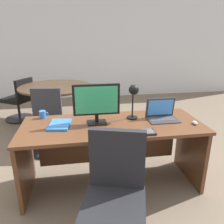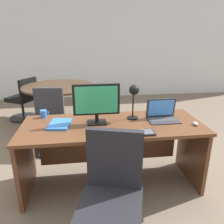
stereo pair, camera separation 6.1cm
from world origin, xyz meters
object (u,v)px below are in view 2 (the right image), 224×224
object	(u,v)px
book	(60,124)
office_chair	(112,206)
monitor	(96,101)
meeting_table	(59,96)
laptop	(162,113)
meeting_chair_near	(24,102)
desk	(112,140)
keyboard	(135,133)
coffee_mug	(44,114)
desk_lamp	(134,95)
meeting_chair_far	(48,125)
mouse	(195,124)

from	to	relation	value
book	office_chair	distance (m)	1.00
monitor	meeting_table	world-z (taller)	monitor
laptop	meeting_chair_near	xyz separation A→B (m)	(-2.07, 2.27, -0.46)
desk	meeting_table	xyz separation A→B (m)	(-0.73, 1.84, 0.06)
keyboard	meeting_chair_near	world-z (taller)	meeting_chair_near
coffee_mug	meeting_table	distance (m)	1.60
book	meeting_table	distance (m)	1.87
desk_lamp	coffee_mug	size ratio (longest dim) A/B	3.93
book	coffee_mug	xyz separation A→B (m)	(-0.20, 0.26, 0.03)
meeting_table	meeting_chair_near	size ratio (longest dim) A/B	1.52
desk	coffee_mug	bearing A→B (deg)	161.78
laptop	desk_lamp	size ratio (longest dim) A/B	0.84
book	meeting_chair_near	distance (m)	2.54
office_chair	book	bearing A→B (deg)	117.83
coffee_mug	meeting_chair_far	world-z (taller)	meeting_chair_far
office_chair	desk	bearing A→B (deg)	82.36
office_chair	keyboard	bearing A→B (deg)	60.35
book	mouse	bearing A→B (deg)	-7.54
monitor	meeting_table	bearing A→B (deg)	107.31
monitor	desk_lamp	xyz separation A→B (m)	(0.41, 0.06, 0.04)
desk_lamp	office_chair	distance (m)	1.16
office_chair	desk_lamp	bearing A→B (deg)	68.10
desk	office_chair	world-z (taller)	office_chair
mouse	keyboard	bearing A→B (deg)	-168.69
desk	desk_lamp	bearing A→B (deg)	12.29
desk	desk_lamp	xyz separation A→B (m)	(0.25, 0.05, 0.50)
desk	meeting_table	distance (m)	1.98
desk_lamp	meeting_table	world-z (taller)	desk_lamp
keyboard	book	bearing A→B (deg)	156.00
meeting_table	meeting_chair_near	world-z (taller)	meeting_chair_near
book	office_chair	size ratio (longest dim) A/B	0.33
meeting_table	laptop	bearing A→B (deg)	-54.48
monitor	coffee_mug	size ratio (longest dim) A/B	4.87
mouse	desk	bearing A→B (deg)	166.66
desk	office_chair	xyz separation A→B (m)	(-0.11, -0.84, -0.14)
laptop	meeting_chair_near	distance (m)	3.11
desk	book	size ratio (longest dim) A/B	5.94
mouse	book	size ratio (longest dim) A/B	0.25
desk	mouse	size ratio (longest dim) A/B	24.13
desk	book	world-z (taller)	book
desk	laptop	xyz separation A→B (m)	(0.56, 0.02, 0.29)
meeting_table	desk	bearing A→B (deg)	-68.23
coffee_mug	meeting_chair_near	xyz separation A→B (m)	(-0.76, 2.05, -0.44)
desk_lamp	keyboard	bearing A→B (deg)	-100.59
monitor	office_chair	size ratio (longest dim) A/B	0.50
laptop	coffee_mug	bearing A→B (deg)	170.24
monitor	keyboard	distance (m)	0.53
laptop	desk_lamp	distance (m)	0.38
book	meeting_chair_near	world-z (taller)	meeting_chair_near
laptop	desk_lamp	xyz separation A→B (m)	(-0.32, 0.03, 0.21)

